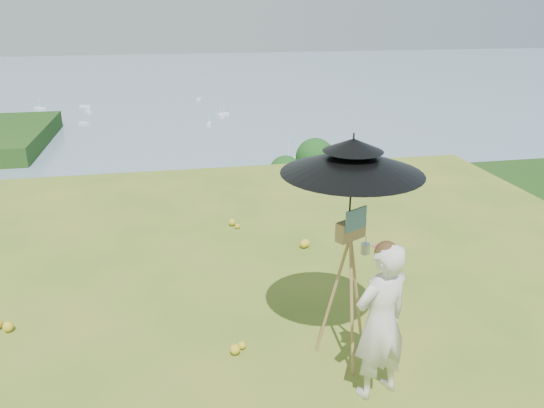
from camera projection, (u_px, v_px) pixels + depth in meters
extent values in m
plane|color=#4E7421|center=(196.00, 348.00, 5.92)|extent=(14.00, 14.00, 0.00)
cube|color=#12330D|center=(189.00, 387.00, 48.26)|extent=(140.00, 56.00, 22.00)
cube|color=slate|center=(179.00, 261.00, 87.47)|extent=(170.00, 28.00, 8.00)
plane|color=#7796AA|center=(167.00, 95.00, 238.37)|extent=(700.00, 700.00, 0.00)
imported|color=silver|center=(381.00, 322.00, 4.96)|extent=(0.68, 0.55, 1.62)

